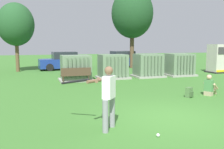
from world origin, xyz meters
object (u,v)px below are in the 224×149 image
object	(u,v)px
seated_spectator	(210,87)
transformer_mid_west	(113,67)
parked_car_left_of_center	(122,60)
sports_ball	(158,135)
parked_car_leftmost	(63,61)
generator_enclosure	(218,59)
transformer_mid_east	(148,66)
batter	(107,94)
backpack	(189,93)
transformer_east	(179,65)
transformer_west	(76,68)
park_bench	(76,74)

from	to	relation	value
seated_spectator	transformer_mid_west	bearing A→B (deg)	110.31
transformer_mid_west	parked_car_left_of_center	world-z (taller)	same
sports_ball	parked_car_leftmost	distance (m)	17.16
seated_spectator	generator_enclosure	bearing A→B (deg)	46.15
sports_ball	seated_spectator	size ratio (longest dim) A/B	0.09
transformer_mid_west	transformer_mid_east	size ratio (longest dim) A/B	1.00
batter	parked_car_left_of_center	distance (m)	17.87
backpack	transformer_mid_east	bearing A→B (deg)	78.64
generator_enclosure	transformer_east	bearing A→B (deg)	-171.04
generator_enclosure	seated_spectator	size ratio (longest dim) A/B	2.39
batter	transformer_mid_east	bearing A→B (deg)	57.45
transformer_west	batter	distance (m)	9.14
park_bench	sports_ball	size ratio (longest dim) A/B	20.06
parked_car_left_of_center	generator_enclosure	bearing A→B (deg)	-48.88
backpack	parked_car_left_of_center	size ratio (longest dim) A/B	0.10
transformer_mid_east	generator_enclosure	xyz separation A→B (m)	(6.61, 0.55, 0.35)
parked_car_left_of_center	sports_ball	bearing A→B (deg)	-107.71
generator_enclosure	sports_ball	bearing A→B (deg)	-136.81
transformer_mid_east	backpack	bearing A→B (deg)	-101.36
sports_ball	batter	bearing A→B (deg)	138.61
transformer_west	generator_enclosure	world-z (taller)	generator_enclosure
transformer_west	transformer_mid_east	world-z (taller)	same
parked_car_left_of_center	transformer_mid_west	bearing A→B (deg)	-114.81
generator_enclosure	backpack	bearing A→B (deg)	-138.01
batter	seated_spectator	bearing A→B (deg)	25.80
batter	backpack	distance (m)	5.39
transformer_east	backpack	bearing A→B (deg)	-120.58
seated_spectator	parked_car_leftmost	world-z (taller)	parked_car_leftmost
transformer_west	transformer_mid_east	size ratio (longest dim) A/B	1.00
transformer_mid_east	parked_car_leftmost	world-z (taller)	same
transformer_mid_east	park_bench	xyz separation A→B (m)	(-5.33, -1.02, -0.25)
transformer_east	batter	distance (m)	12.48
transformer_mid_west	batter	xyz separation A→B (m)	(-3.33, -9.38, 0.19)
transformer_mid_west	park_bench	size ratio (longest dim) A/B	1.16
park_bench	transformer_mid_east	bearing A→B (deg)	10.88
transformer_mid_east	transformer_west	bearing A→B (deg)	-177.96
transformer_mid_east	transformer_east	xyz separation A→B (m)	(2.51, -0.10, 0.00)
transformer_mid_east	backpack	xyz separation A→B (m)	(-1.32, -6.59, -0.57)
parked_car_leftmost	park_bench	bearing A→B (deg)	-91.71
park_bench	backpack	world-z (taller)	park_bench
transformer_east	backpack	xyz separation A→B (m)	(-3.84, -6.50, -0.57)
sports_ball	transformer_mid_west	bearing A→B (deg)	77.61
transformer_mid_east	sports_ball	world-z (taller)	transformer_mid_east
transformer_mid_west	generator_enclosure	xyz separation A→B (m)	(9.21, 0.46, 0.35)
generator_enclosure	batter	xyz separation A→B (m)	(-12.54, -9.84, -0.16)
transformer_mid_east	park_bench	world-z (taller)	transformer_mid_east
transformer_east	sports_ball	size ratio (longest dim) A/B	23.33
batter	parked_car_leftmost	distance (m)	16.23
transformer_east	parked_car_left_of_center	distance (m)	7.60
generator_enclosure	parked_car_left_of_center	distance (m)	8.96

